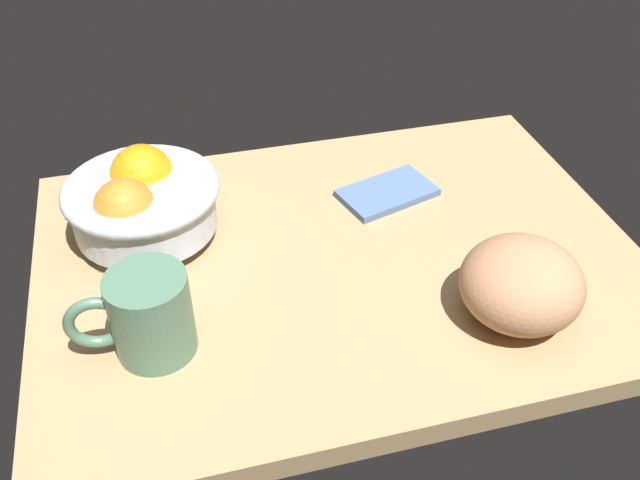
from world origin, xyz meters
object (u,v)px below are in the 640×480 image
fruit_bowl (141,200)px  bread_loaf (521,284)px  mug (148,315)px  napkin_folded (387,193)px

fruit_bowl → bread_loaf: size_ratio=1.40×
fruit_bowl → mug: (0.60, 20.09, -0.47)cm
bread_loaf → napkin_folded: bearing=-75.9°
napkin_folded → mug: 39.18cm
napkin_folded → bread_loaf: bearing=104.1°
bread_loaf → mug: mug is taller
fruit_bowl → mug: 20.11cm
fruit_bowl → bread_loaf: fruit_bowl is taller
fruit_bowl → bread_loaf: (-39.02, 25.22, -0.73)cm
bread_loaf → napkin_folded: bread_loaf is taller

